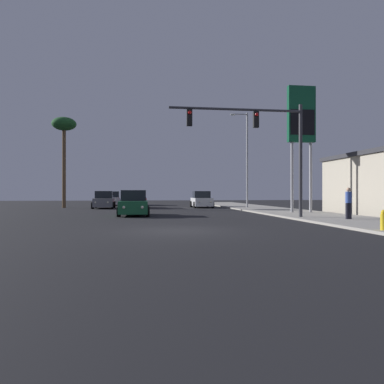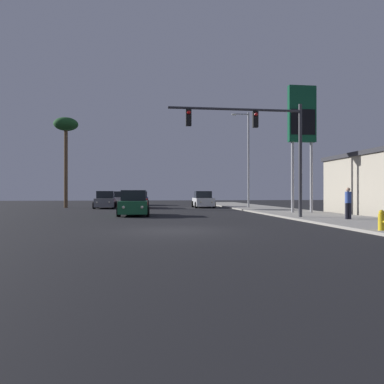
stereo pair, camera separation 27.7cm
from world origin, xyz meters
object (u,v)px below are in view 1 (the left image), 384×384
(car_blue, at_px, (138,199))
(fire_hydrant, at_px, (384,220))
(car_silver, at_px, (112,199))
(street_lamp, at_px, (246,155))
(traffic_light_mast, at_px, (263,136))
(car_grey, at_px, (104,200))
(car_green, at_px, (134,204))
(palm_tree_mid, at_px, (64,129))
(car_white, at_px, (202,200))
(gas_station_sign, at_px, (301,121))
(car_red, at_px, (137,200))
(pedestrian_on_sidewalk, at_px, (349,202))

(car_blue, xyz_separation_m, fire_hydrant, (9.22, -33.18, -0.27))
(car_silver, relative_size, street_lamp, 0.48)
(traffic_light_mast, bearing_deg, car_grey, 122.16)
(car_green, relative_size, palm_tree_mid, 0.48)
(car_silver, height_order, car_white, same)
(car_silver, relative_size, fire_hydrant, 5.72)
(traffic_light_mast, distance_m, gas_station_sign, 6.79)
(traffic_light_mast, xyz_separation_m, gas_station_sign, (4.43, 4.79, 1.87))
(car_blue, distance_m, car_red, 8.24)
(car_blue, distance_m, gas_station_sign, 24.40)
(car_green, bearing_deg, car_grey, -75.11)
(car_red, relative_size, car_white, 1.00)
(pedestrian_on_sidewalk, distance_m, palm_tree_mid, 28.34)
(car_red, relative_size, palm_tree_mid, 0.48)
(car_white, height_order, traffic_light_mast, traffic_light_mast)
(car_green, relative_size, fire_hydrant, 5.68)
(gas_station_sign, relative_size, fire_hydrant, 11.84)
(car_silver, height_order, street_lamp, street_lamp)
(car_red, height_order, fire_hydrant, car_red)
(car_silver, bearing_deg, traffic_light_mast, 109.83)
(fire_hydrant, relative_size, pedestrian_on_sidewalk, 0.46)
(palm_tree_mid, bearing_deg, car_red, -8.63)
(traffic_light_mast, height_order, palm_tree_mid, palm_tree_mid)
(fire_hydrant, distance_m, palm_tree_mid, 31.73)
(car_blue, distance_m, palm_tree_mid, 12.47)
(pedestrian_on_sidewalk, bearing_deg, car_silver, 117.53)
(fire_hydrant, bearing_deg, car_red, 110.55)
(car_silver, distance_m, palm_tree_mid, 10.94)
(gas_station_sign, xyz_separation_m, fire_hydrant, (-2.42, -12.55, -6.13))
(car_silver, distance_m, car_red, 8.76)
(car_white, height_order, fire_hydrant, car_white)
(street_lamp, bearing_deg, car_red, 162.48)
(car_red, xyz_separation_m, car_white, (6.60, 0.10, 0.00))
(palm_tree_mid, bearing_deg, street_lamp, -13.95)
(gas_station_sign, bearing_deg, palm_tree_mid, 144.59)
(car_green, relative_size, pedestrian_on_sidewalk, 2.59)
(traffic_light_mast, xyz_separation_m, pedestrian_on_sidewalk, (3.99, -2.04, -3.71))
(car_green, height_order, pedestrian_on_sidewalk, pedestrian_on_sidewalk)
(street_lamp, relative_size, palm_tree_mid, 0.99)
(gas_station_sign, bearing_deg, car_green, -178.92)
(car_grey, relative_size, pedestrian_on_sidewalk, 2.60)
(car_red, bearing_deg, pedestrian_on_sidewalk, 118.58)
(car_green, height_order, fire_hydrant, car_green)
(car_red, height_order, traffic_light_mast, traffic_light_mast)
(car_grey, xyz_separation_m, street_lamp, (13.45, -2.74, 4.36))
(car_red, height_order, gas_station_sign, gas_station_sign)
(traffic_light_mast, relative_size, fire_hydrant, 10.17)
(street_lamp, xyz_separation_m, palm_tree_mid, (-17.51, 4.35, 2.77))
(traffic_light_mast, bearing_deg, car_green, 148.28)
(car_grey, xyz_separation_m, car_green, (3.09, -12.10, 0.00))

